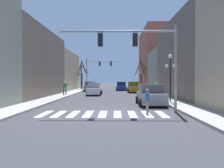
# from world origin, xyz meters

# --- Properties ---
(ground_plane) EXTENTS (240.00, 240.00, 0.00)m
(ground_plane) POSITION_xyz_m (0.00, 0.00, 0.00)
(ground_plane) COLOR #38383D
(sidewalk_left) EXTENTS (2.10, 90.00, 0.15)m
(sidewalk_left) POSITION_xyz_m (-5.97, 0.00, 0.07)
(sidewalk_left) COLOR #9E9E99
(sidewalk_left) RESTS_ON ground_plane
(sidewalk_right) EXTENTS (2.10, 90.00, 0.15)m
(sidewalk_right) POSITION_xyz_m (5.97, 0.00, 0.07)
(sidewalk_right) COLOR #9E9E99
(sidewalk_right) RESTS_ON ground_plane
(building_row_left) EXTENTS (6.00, 39.23, 13.59)m
(building_row_left) POSITION_xyz_m (-10.02, 10.83, 4.95)
(building_row_left) COLOR gray
(building_row_left) RESTS_ON ground_plane
(building_row_right) EXTENTS (6.00, 49.98, 13.29)m
(building_row_right) POSITION_xyz_m (10.02, 20.50, 5.40)
(building_row_right) COLOR tan
(building_row_right) RESTS_ON ground_plane
(crosswalk_stripes) EXTENTS (7.65, 2.60, 0.01)m
(crosswalk_stripes) POSITION_xyz_m (-0.00, -0.57, 0.00)
(crosswalk_stripes) COLOR white
(crosswalk_stripes) RESTS_ON ground_plane
(traffic_signal_near) EXTENTS (7.59, 0.28, 5.64)m
(traffic_signal_near) POSITION_xyz_m (2.34, 0.30, 4.14)
(traffic_signal_near) COLOR gray
(traffic_signal_near) RESTS_ON ground_plane
(traffic_signal_far) EXTENTS (7.20, 0.28, 6.04)m
(traffic_signal_far) POSITION_xyz_m (-2.55, 27.62, 4.41)
(traffic_signal_far) COLOR gray
(traffic_signal_far) RESTS_ON ground_plane
(street_lamp_right_corner) EXTENTS (0.95, 0.36, 4.19)m
(street_lamp_right_corner) POSITION_xyz_m (5.61, 5.36, 3.12)
(street_lamp_right_corner) COLOR black
(street_lamp_right_corner) RESTS_ON sidewalk_right
(car_at_intersection) EXTENTS (1.97, 4.68, 1.64)m
(car_at_intersection) POSITION_xyz_m (-2.05, 15.74, 0.77)
(car_at_intersection) COLOR white
(car_at_intersection) RESTS_ON ground_plane
(car_parked_left_far) EXTENTS (2.02, 4.59, 1.78)m
(car_parked_left_far) POSITION_xyz_m (3.78, 21.56, 0.83)
(car_parked_left_far) COLOR #A38423
(car_parked_left_far) RESTS_ON ground_plane
(car_parked_left_mid) EXTENTS (2.15, 4.73, 1.73)m
(car_parked_left_mid) POSITION_xyz_m (-3.72, 25.52, 0.80)
(car_parked_left_mid) COLOR gray
(car_parked_left_mid) RESTS_ON ground_plane
(car_parked_right_mid) EXTENTS (2.00, 4.55, 1.66)m
(car_parked_right_mid) POSITION_xyz_m (1.92, 28.31, 0.77)
(car_parked_right_mid) COLOR navy
(car_parked_right_mid) RESTS_ON ground_plane
(car_parked_right_far) EXTENTS (2.19, 4.31, 1.72)m
(car_parked_right_far) POSITION_xyz_m (3.70, 4.22, 0.80)
(car_parked_right_far) COLOR gray
(car_parked_right_far) RESTS_ON ground_plane
(pedestrian_waiting_at_curb) EXTENTS (0.73, 0.37, 1.75)m
(pedestrian_waiting_at_curb) POSITION_xyz_m (-5.72, 14.01, 1.19)
(pedestrian_waiting_at_curb) COLOR #282D47
(pedestrian_waiting_at_curb) RESTS_ON sidewalk_left
(pedestrian_on_right_sidewalk) EXTENTS (0.22, 0.67, 1.55)m
(pedestrian_on_right_sidewalk) POSITION_xyz_m (2.77, -0.17, 0.92)
(pedestrian_on_right_sidewalk) COLOR #7A705B
(pedestrian_on_right_sidewalk) RESTS_ON ground_plane
(pedestrian_on_left_sidewalk) EXTENTS (0.58, 0.46, 1.54)m
(pedestrian_on_left_sidewalk) POSITION_xyz_m (5.77, 12.36, 1.06)
(pedestrian_on_left_sidewalk) COLOR #4C4C51
(pedestrian_on_left_sidewalk) RESTS_ON sidewalk_right
(pedestrian_near_right_corner) EXTENTS (0.55, 0.59, 1.67)m
(pedestrian_near_right_corner) POSITION_xyz_m (5.56, 13.57, 1.14)
(pedestrian_near_right_corner) COLOR black
(pedestrian_near_right_corner) RESTS_ON sidewalk_right
(street_tree_left_mid) EXTENTS (2.21, 3.06, 5.77)m
(street_tree_left_mid) POSITION_xyz_m (-5.90, 29.61, 2.81)
(street_tree_left_mid) COLOR #473828
(street_tree_left_mid) RESTS_ON sidewalk_left
(street_tree_left_far) EXTENTS (2.70, 2.07, 5.97)m
(street_tree_left_far) POSITION_xyz_m (6.24, 31.39, 3.03)
(street_tree_left_far) COLOR brown
(street_tree_left_far) RESTS_ON sidewalk_right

